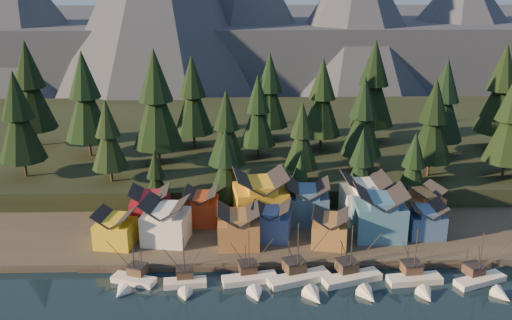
{
  "coord_description": "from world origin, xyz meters",
  "views": [
    {
      "loc": [
        -8.38,
        -82.19,
        55.71
      ],
      "look_at": [
        -5.42,
        30.0,
        17.29
      ],
      "focal_mm": 40.0,
      "sensor_mm": 36.0,
      "label": 1
    }
  ],
  "objects_px": {
    "boat_4": "(356,274)",
    "house_back_1": "(201,206)",
    "boat_6": "(486,276)",
    "house_front_1": "(166,220)",
    "boat_1": "(185,278)",
    "boat_5": "(418,275)",
    "house_front_0": "(115,227)",
    "boat_3": "(302,274)",
    "boat_0": "(131,275)",
    "boat_2": "(251,275)",
    "house_back_0": "(150,207)"
  },
  "relations": [
    {
      "from": "boat_3",
      "to": "boat_5",
      "type": "bearing_deg",
      "value": -21.7
    },
    {
      "from": "boat_5",
      "to": "house_back_1",
      "type": "bearing_deg",
      "value": 142.39
    },
    {
      "from": "boat_6",
      "to": "house_back_1",
      "type": "relative_size",
      "value": 1.4
    },
    {
      "from": "boat_3",
      "to": "house_front_0",
      "type": "bearing_deg",
      "value": 138.78
    },
    {
      "from": "boat_4",
      "to": "house_back_1",
      "type": "bearing_deg",
      "value": 122.36
    },
    {
      "from": "boat_2",
      "to": "boat_3",
      "type": "bearing_deg",
      "value": -13.52
    },
    {
      "from": "house_front_0",
      "to": "house_back_0",
      "type": "relative_size",
      "value": 0.95
    },
    {
      "from": "boat_4",
      "to": "house_front_0",
      "type": "bearing_deg",
      "value": 144.47
    },
    {
      "from": "boat_1",
      "to": "house_back_1",
      "type": "distance_m",
      "value": 24.66
    },
    {
      "from": "boat_3",
      "to": "boat_4",
      "type": "distance_m",
      "value": 9.78
    },
    {
      "from": "boat_4",
      "to": "house_front_0",
      "type": "height_order",
      "value": "boat_4"
    },
    {
      "from": "boat_6",
      "to": "house_front_1",
      "type": "distance_m",
      "value": 62.44
    },
    {
      "from": "boat_6",
      "to": "house_front_1",
      "type": "xyz_separation_m",
      "value": [
        -59.99,
        16.78,
        4.29
      ]
    },
    {
      "from": "boat_2",
      "to": "house_front_0",
      "type": "bearing_deg",
      "value": 142.19
    },
    {
      "from": "boat_6",
      "to": "house_front_1",
      "type": "relative_size",
      "value": 1.09
    },
    {
      "from": "boat_2",
      "to": "boat_4",
      "type": "bearing_deg",
      "value": -12.34
    },
    {
      "from": "house_front_0",
      "to": "house_back_0",
      "type": "height_order",
      "value": "house_back_0"
    },
    {
      "from": "boat_3",
      "to": "house_back_1",
      "type": "bearing_deg",
      "value": 109.44
    },
    {
      "from": "boat_0",
      "to": "boat_4",
      "type": "xyz_separation_m",
      "value": [
        41.2,
        -0.99,
        0.13
      ]
    },
    {
      "from": "boat_3",
      "to": "house_front_0",
      "type": "xyz_separation_m",
      "value": [
        -36.67,
        14.16,
        3.08
      ]
    },
    {
      "from": "boat_4",
      "to": "house_back_1",
      "type": "xyz_separation_m",
      "value": [
        -29.66,
        24.09,
        3.43
      ]
    },
    {
      "from": "boat_5",
      "to": "house_front_1",
      "type": "distance_m",
      "value": 50.51
    },
    {
      "from": "boat_0",
      "to": "house_front_1",
      "type": "xyz_separation_m",
      "value": [
        4.83,
        14.69,
        4.19
      ]
    },
    {
      "from": "boat_6",
      "to": "house_front_0",
      "type": "bearing_deg",
      "value": 146.44
    },
    {
      "from": "boat_5",
      "to": "boat_6",
      "type": "relative_size",
      "value": 1.06
    },
    {
      "from": "house_front_0",
      "to": "house_front_1",
      "type": "bearing_deg",
      "value": 18.23
    },
    {
      "from": "boat_0",
      "to": "boat_2",
      "type": "xyz_separation_m",
      "value": [
        22.04,
        -0.56,
        -0.06
      ]
    },
    {
      "from": "boat_3",
      "to": "boat_6",
      "type": "distance_m",
      "value": 33.42
    },
    {
      "from": "boat_6",
      "to": "house_back_1",
      "type": "distance_m",
      "value": 59.04
    },
    {
      "from": "boat_6",
      "to": "house_back_0",
      "type": "relative_size",
      "value": 1.24
    },
    {
      "from": "boat_6",
      "to": "house_back_0",
      "type": "bearing_deg",
      "value": 138.51
    },
    {
      "from": "boat_3",
      "to": "house_back_1",
      "type": "distance_m",
      "value": 31.39
    },
    {
      "from": "house_back_1",
      "to": "boat_4",
      "type": "bearing_deg",
      "value": -35.08
    },
    {
      "from": "house_front_0",
      "to": "house_back_0",
      "type": "distance_m",
      "value": 10.27
    },
    {
      "from": "boat_4",
      "to": "boat_6",
      "type": "relative_size",
      "value": 1.11
    },
    {
      "from": "boat_1",
      "to": "boat_2",
      "type": "height_order",
      "value": "boat_2"
    },
    {
      "from": "boat_3",
      "to": "boat_4",
      "type": "bearing_deg",
      "value": -20.25
    },
    {
      "from": "house_front_1",
      "to": "boat_2",
      "type": "bearing_deg",
      "value": -31.81
    },
    {
      "from": "boat_0",
      "to": "boat_4",
      "type": "height_order",
      "value": "boat_4"
    },
    {
      "from": "boat_2",
      "to": "boat_5",
      "type": "height_order",
      "value": "boat_5"
    },
    {
      "from": "boat_3",
      "to": "house_back_0",
      "type": "distance_m",
      "value": 38.32
    },
    {
      "from": "boat_0",
      "to": "boat_1",
      "type": "height_order",
      "value": "boat_0"
    },
    {
      "from": "house_back_0",
      "to": "boat_1",
      "type": "bearing_deg",
      "value": -69.02
    },
    {
      "from": "house_back_0",
      "to": "house_back_1",
      "type": "distance_m",
      "value": 11.01
    },
    {
      "from": "boat_5",
      "to": "boat_3",
      "type": "bearing_deg",
      "value": 171.85
    },
    {
      "from": "boat_2",
      "to": "boat_5",
      "type": "bearing_deg",
      "value": -12.92
    },
    {
      "from": "boat_4",
      "to": "house_front_1",
      "type": "distance_m",
      "value": 39.82
    },
    {
      "from": "boat_2",
      "to": "boat_5",
      "type": "distance_m",
      "value": 30.46
    },
    {
      "from": "boat_0",
      "to": "boat_3",
      "type": "height_order",
      "value": "boat_3"
    },
    {
      "from": "boat_5",
      "to": "boat_6",
      "type": "height_order",
      "value": "boat_5"
    }
  ]
}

